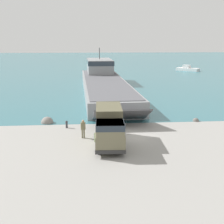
# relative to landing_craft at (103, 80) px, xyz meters

# --- Properties ---
(ground_plane) EXTENTS (240.00, 240.00, 0.00)m
(ground_plane) POSITION_rel_landing_craft_xyz_m (1.01, -28.45, -1.75)
(ground_plane) COLOR gray
(water_surface) EXTENTS (240.00, 180.00, 0.01)m
(water_surface) POSITION_rel_landing_craft_xyz_m (1.01, 66.33, -1.74)
(water_surface) COLOR #336B75
(water_surface) RESTS_ON ground_plane
(landing_craft) EXTENTS (8.08, 41.98, 7.35)m
(landing_craft) POSITION_rel_landing_craft_xyz_m (0.00, 0.00, 0.00)
(landing_craft) COLOR gray
(landing_craft) RESTS_ON ground_plane
(military_truck) EXTENTS (2.70, 7.02, 3.23)m
(military_truck) POSITION_rel_landing_craft_xyz_m (-1.22, -30.51, -0.09)
(military_truck) COLOR #6B664C
(military_truck) RESTS_ON ground_plane
(soldier_on_ramp) EXTENTS (0.46, 0.28, 1.77)m
(soldier_on_ramp) POSITION_rel_landing_craft_xyz_m (-3.54, -28.58, -0.72)
(soldier_on_ramp) COLOR #6B664C
(soldier_on_ramp) RESTS_ON ground_plane
(moored_boat_a) EXTENTS (6.57, 6.18, 1.65)m
(moored_boat_a) POSITION_rel_landing_craft_xyz_m (26.69, 32.86, -1.20)
(moored_boat_a) COLOR white
(moored_boat_a) RESTS_ON ground_plane
(mooring_bollard) EXTENTS (0.26, 0.26, 0.80)m
(mooring_bollard) POSITION_rel_landing_craft_xyz_m (-5.30, -25.00, -1.31)
(mooring_bollard) COLOR #333338
(mooring_bollard) RESTS_ON ground_plane
(cargo_crate) EXTENTS (1.16, 1.26, 0.85)m
(cargo_crate) POSITION_rel_landing_craft_xyz_m (-1.96, -30.13, -1.32)
(cargo_crate) COLOR #566042
(cargo_crate) RESTS_ON ground_plane
(shoreline_rock_a) EXTENTS (1.39, 1.39, 1.39)m
(shoreline_rock_a) POSITION_rel_landing_craft_xyz_m (-7.59, -22.81, -1.75)
(shoreline_rock_a) COLOR gray
(shoreline_rock_a) RESTS_ON ground_plane
(shoreline_rock_b) EXTENTS (0.73, 0.73, 0.73)m
(shoreline_rock_b) POSITION_rel_landing_craft_xyz_m (9.27, -23.43, -1.75)
(shoreline_rock_b) COLOR #66605B
(shoreline_rock_b) RESTS_ON ground_plane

